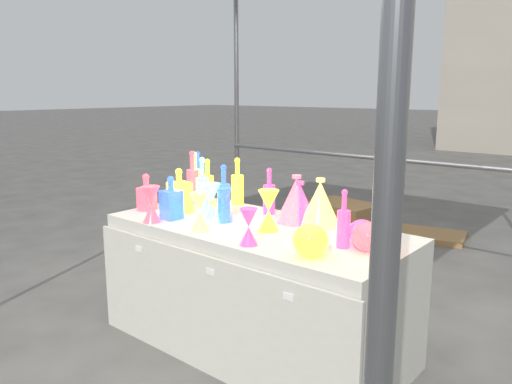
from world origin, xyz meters
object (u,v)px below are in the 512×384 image
Objects in this scene: globe_0 at (310,242)px; decanter_0 at (179,191)px; display_table at (255,287)px; hourglass_0 at (151,204)px; cardboard_box_closed at (343,225)px; bottle_0 at (237,181)px.

decanter_0 is at bearing 170.42° from globe_0.
hourglass_0 is at bearing -148.56° from display_table.
hourglass_0 is at bearing -175.82° from globe_0.
globe_0 is at bearing -24.21° from display_table.
cardboard_box_closed is (-0.60, 2.08, -0.15)m from display_table.
display_table is 0.79m from hourglass_0.
decanter_0 is (0.02, -2.14, 0.67)m from cardboard_box_closed.
decanter_0 reaches higher than hourglass_0.
bottle_0 is at bearing -77.61° from cardboard_box_closed.
display_table is 0.79m from decanter_0.
bottle_0 is at bearing 83.90° from hourglass_0.
display_table is at bearing -66.24° from cardboard_box_closed.
bottle_0 is at bearing 82.18° from decanter_0.
display_table is 8.47× the size of hourglass_0.
bottle_0 is 1.18m from globe_0.
display_table is at bearing -38.02° from bottle_0.
hourglass_0 reaches higher than display_table.
decanter_0 is 1.16m from globe_0.
bottle_0 is 0.43m from decanter_0.
decanter_0 is at bearing -81.98° from cardboard_box_closed.
globe_0 is at bearing -56.09° from cardboard_box_closed.
globe_0 is (1.01, -0.61, -0.09)m from bottle_0.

